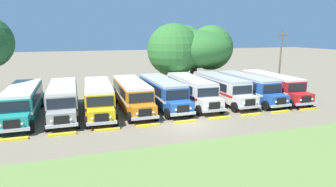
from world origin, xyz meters
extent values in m
plane|color=#84755B|center=(0.00, 0.00, 0.00)|extent=(220.00, 220.00, 0.00)
cube|color=olive|center=(0.00, -7.91, 0.00)|extent=(80.00, 8.26, 0.01)
cube|color=teal|center=(-13.56, 7.08, 1.55)|extent=(2.54, 9.21, 2.10)
cube|color=white|center=(-13.56, 7.08, 1.38)|extent=(2.57, 9.23, 0.24)
cube|color=black|center=(-12.29, 7.38, 2.05)|extent=(0.07, 8.00, 0.80)
cube|color=black|center=(-14.83, 7.37, 2.05)|extent=(0.07, 8.00, 0.80)
cube|color=silver|center=(-13.56, 7.08, 2.71)|extent=(2.46, 9.11, 0.22)
cube|color=teal|center=(-13.54, 1.78, 1.02)|extent=(2.21, 1.41, 1.05)
cube|color=black|center=(-13.53, 1.04, 1.05)|extent=(1.10, 0.10, 0.70)
cube|color=#B7B7BC|center=(-13.53, 1.00, 0.62)|extent=(2.40, 0.21, 0.24)
cube|color=black|center=(-13.54, 2.45, 2.05)|extent=(2.20, 0.07, 0.84)
cube|color=white|center=(-13.58, 11.70, 1.45)|extent=(0.90, 0.06, 1.30)
sphere|color=#EAE5C6|center=(-12.83, 0.99, 1.05)|extent=(0.20, 0.20, 0.20)
sphere|color=#EAE5C6|center=(-14.23, 0.99, 1.05)|extent=(0.20, 0.20, 0.20)
cylinder|color=black|center=(-12.34, 1.88, 0.50)|extent=(0.28, 1.00, 1.00)
cylinder|color=black|center=(-12.37, 10.08, 0.50)|extent=(0.28, 1.00, 1.00)
cylinder|color=black|center=(-14.77, 10.07, 0.50)|extent=(0.28, 1.00, 1.00)
cube|color=#9E9993|center=(-10.09, 7.05, 1.55)|extent=(2.51, 9.20, 2.10)
cube|color=#282828|center=(-10.09, 7.05, 1.38)|extent=(2.54, 9.22, 0.24)
cube|color=black|center=(-8.82, 7.35, 2.05)|extent=(0.04, 8.00, 0.80)
cube|color=black|center=(-11.36, 7.35, 2.05)|extent=(0.04, 8.00, 0.80)
cube|color=beige|center=(-10.09, 7.05, 2.71)|extent=(2.43, 9.10, 0.22)
cube|color=#9E9993|center=(-10.09, 1.75, 1.02)|extent=(2.20, 1.40, 1.05)
cube|color=black|center=(-10.10, 1.01, 1.05)|extent=(1.10, 0.10, 0.70)
cube|color=#B7B7BC|center=(-10.10, 0.97, 0.62)|extent=(2.40, 0.20, 0.24)
cube|color=black|center=(-10.09, 2.42, 2.05)|extent=(2.20, 0.06, 0.84)
cube|color=#282828|center=(-10.09, 11.67, 1.45)|extent=(0.90, 0.06, 1.30)
sphere|color=#EAE5C6|center=(-9.40, 0.96, 1.05)|extent=(0.20, 0.20, 0.20)
sphere|color=#EAE5C6|center=(-10.80, 0.96, 1.05)|extent=(0.20, 0.20, 0.20)
cylinder|color=black|center=(-8.89, 1.85, 0.50)|extent=(0.28, 1.00, 1.00)
cylinder|color=black|center=(-11.29, 1.85, 0.50)|extent=(0.28, 1.00, 1.00)
cylinder|color=black|center=(-8.89, 10.05, 0.50)|extent=(0.28, 1.00, 1.00)
cylinder|color=black|center=(-11.29, 10.05, 0.50)|extent=(0.28, 1.00, 1.00)
cube|color=yellow|center=(-6.82, 6.72, 1.55)|extent=(2.93, 9.31, 2.10)
cube|color=black|center=(-6.82, 6.72, 1.38)|extent=(2.96, 9.33, 0.24)
cube|color=black|center=(-5.54, 6.96, 2.05)|extent=(0.42, 7.99, 0.80)
cube|color=black|center=(-8.07, 7.08, 2.05)|extent=(0.42, 7.99, 0.80)
cube|color=silver|center=(-6.82, 6.72, 2.71)|extent=(2.84, 9.20, 0.22)
cube|color=yellow|center=(-7.07, 1.43, 1.02)|extent=(2.26, 1.50, 1.05)
cube|color=black|center=(-7.10, 0.69, 1.05)|extent=(1.10, 0.15, 0.70)
cube|color=#B7B7BC|center=(-7.11, 0.65, 0.62)|extent=(2.41, 0.31, 0.24)
cube|color=black|center=(-7.04, 2.10, 2.05)|extent=(2.20, 0.16, 0.84)
cube|color=black|center=(-6.60, 11.34, 1.45)|extent=(0.90, 0.10, 1.30)
sphere|color=#EAE5C6|center=(-6.41, 0.61, 1.05)|extent=(0.20, 0.20, 0.20)
sphere|color=#EAE5C6|center=(-7.81, 0.67, 1.05)|extent=(0.20, 0.20, 0.20)
cylinder|color=black|center=(-5.87, 1.47, 0.50)|extent=(0.33, 1.01, 1.00)
cylinder|color=black|center=(-8.26, 1.58, 0.50)|extent=(0.33, 1.01, 1.00)
cylinder|color=black|center=(-5.48, 9.66, 0.50)|extent=(0.33, 1.01, 1.00)
cylinder|color=black|center=(-7.88, 9.78, 0.50)|extent=(0.33, 1.01, 1.00)
cube|color=orange|center=(-3.44, 7.02, 1.55)|extent=(2.56, 9.22, 2.10)
cube|color=white|center=(-3.44, 7.02, 1.38)|extent=(2.59, 9.24, 0.24)
cube|color=black|center=(-2.17, 7.31, 2.05)|extent=(0.09, 8.00, 0.80)
cube|color=black|center=(-4.71, 7.33, 2.05)|extent=(0.09, 8.00, 0.80)
cube|color=silver|center=(-3.44, 7.02, 2.71)|extent=(2.48, 9.12, 0.22)
cube|color=orange|center=(-3.47, 1.72, 1.02)|extent=(2.21, 1.41, 1.05)
cube|color=black|center=(-3.48, 0.98, 1.05)|extent=(1.10, 0.11, 0.70)
cube|color=#B7B7BC|center=(-3.48, 0.94, 0.62)|extent=(2.40, 0.22, 0.24)
cube|color=black|center=(-3.47, 2.39, 2.05)|extent=(2.20, 0.07, 0.84)
cube|color=white|center=(-3.41, 11.64, 1.45)|extent=(0.90, 0.07, 1.30)
sphere|color=#EAE5C6|center=(-2.78, 0.93, 1.05)|extent=(0.20, 0.20, 0.20)
sphere|color=#EAE5C6|center=(-4.18, 0.94, 1.05)|extent=(0.20, 0.20, 0.20)
cylinder|color=black|center=(-2.27, 1.81, 0.50)|extent=(0.29, 1.00, 1.00)
cylinder|color=black|center=(-4.67, 1.83, 0.50)|extent=(0.29, 1.00, 1.00)
cylinder|color=black|center=(-2.22, 10.01, 0.50)|extent=(0.29, 1.00, 1.00)
cylinder|color=black|center=(-4.62, 10.03, 0.50)|extent=(0.29, 1.00, 1.00)
cube|color=#23519E|center=(-0.15, 7.17, 1.55)|extent=(2.74, 9.26, 2.10)
cube|color=silver|center=(-0.15, 7.17, 1.38)|extent=(2.77, 9.28, 0.24)
cube|color=black|center=(1.11, 7.50, 2.05)|extent=(0.25, 8.00, 0.80)
cube|color=black|center=(-1.43, 7.43, 2.05)|extent=(0.25, 8.00, 0.80)
cube|color=#B2B2B7|center=(-0.15, 7.17, 2.71)|extent=(2.65, 9.16, 0.22)
cube|color=#23519E|center=(-0.02, 1.87, 1.02)|extent=(2.24, 1.46, 1.05)
cube|color=black|center=(0.00, 1.13, 1.05)|extent=(1.10, 0.13, 0.70)
cube|color=#B7B7BC|center=(0.00, 1.09, 0.62)|extent=(2.40, 0.26, 0.24)
cube|color=black|center=(-0.03, 2.54, 2.05)|extent=(2.20, 0.12, 0.84)
cube|color=silver|center=(-0.27, 11.79, 1.45)|extent=(0.90, 0.08, 1.30)
sphere|color=#EAE5C6|center=(0.70, 1.10, 1.05)|extent=(0.20, 0.20, 0.20)
sphere|color=#EAE5C6|center=(-0.70, 1.06, 1.05)|extent=(0.20, 0.20, 0.20)
cylinder|color=black|center=(1.18, 2.00, 0.50)|extent=(0.31, 1.01, 1.00)
cylinder|color=black|center=(-1.22, 1.94, 0.50)|extent=(0.31, 1.01, 1.00)
cylinder|color=black|center=(0.97, 10.20, 0.50)|extent=(0.31, 1.01, 1.00)
cylinder|color=black|center=(-1.43, 10.14, 0.50)|extent=(0.31, 1.01, 1.00)
cube|color=silver|center=(3.24, 7.30, 1.55)|extent=(2.64, 9.24, 2.10)
cube|color=maroon|center=(3.24, 7.30, 1.38)|extent=(2.67, 9.26, 0.24)
cube|color=black|center=(4.52, 7.58, 2.05)|extent=(0.16, 8.00, 0.80)
cube|color=black|center=(1.98, 7.62, 2.05)|extent=(0.16, 8.00, 0.80)
cube|color=beige|center=(3.24, 7.30, 2.71)|extent=(2.56, 9.14, 0.22)
cube|color=silver|center=(3.16, 2.00, 1.02)|extent=(2.22, 1.43, 1.05)
cube|color=black|center=(3.15, 1.26, 1.05)|extent=(1.10, 0.12, 0.70)
cube|color=#B7B7BC|center=(3.15, 1.22, 0.62)|extent=(2.40, 0.24, 0.24)
cube|color=black|center=(3.17, 2.67, 2.05)|extent=(2.20, 0.09, 0.84)
cube|color=maroon|center=(3.32, 11.92, 1.45)|extent=(0.90, 0.07, 1.30)
sphere|color=#EAE5C6|center=(3.85, 1.20, 1.05)|extent=(0.20, 0.20, 0.20)
sphere|color=#EAE5C6|center=(2.45, 1.22, 1.05)|extent=(0.20, 0.20, 0.20)
cylinder|color=black|center=(4.36, 2.08, 0.50)|extent=(0.30, 1.00, 1.00)
cylinder|color=black|center=(1.96, 2.12, 0.50)|extent=(0.30, 1.00, 1.00)
cylinder|color=black|center=(4.49, 10.28, 0.50)|extent=(0.30, 1.00, 1.00)
cylinder|color=black|center=(2.09, 10.32, 0.50)|extent=(0.30, 1.00, 1.00)
cube|color=silver|center=(6.91, 7.31, 1.55)|extent=(2.62, 9.23, 2.10)
cube|color=red|center=(6.91, 7.31, 1.38)|extent=(2.65, 9.25, 0.24)
cube|color=black|center=(8.17, 7.62, 2.05)|extent=(0.14, 8.00, 0.80)
cube|color=black|center=(5.63, 7.59, 2.05)|extent=(0.14, 8.00, 0.80)
cube|color=#B2B2B7|center=(6.91, 7.31, 2.71)|extent=(2.54, 9.13, 0.22)
cube|color=silver|center=(6.98, 2.01, 1.02)|extent=(2.22, 1.43, 1.05)
cube|color=black|center=(6.98, 1.27, 1.05)|extent=(1.10, 0.11, 0.70)
cube|color=#B7B7BC|center=(6.99, 1.23, 0.62)|extent=(2.40, 0.23, 0.24)
cube|color=black|center=(6.97, 2.68, 2.05)|extent=(2.20, 0.09, 0.84)
cube|color=red|center=(6.85, 11.93, 1.45)|extent=(0.90, 0.07, 1.30)
sphere|color=#EAE5C6|center=(7.69, 1.23, 1.05)|extent=(0.20, 0.20, 0.20)
sphere|color=#EAE5C6|center=(6.29, 1.21, 1.05)|extent=(0.20, 0.20, 0.20)
cylinder|color=black|center=(8.17, 2.12, 0.50)|extent=(0.29, 1.00, 1.00)
cylinder|color=black|center=(5.77, 2.09, 0.50)|extent=(0.29, 1.00, 1.00)
cylinder|color=black|center=(8.07, 10.32, 0.50)|extent=(0.29, 1.00, 1.00)
cylinder|color=black|center=(5.67, 10.29, 0.50)|extent=(0.29, 1.00, 1.00)
cube|color=#23519E|center=(10.07, 6.82, 1.55)|extent=(2.73, 9.26, 2.10)
cube|color=silver|center=(10.07, 6.82, 1.38)|extent=(2.76, 9.28, 0.24)
cube|color=black|center=(11.34, 7.15, 2.05)|extent=(0.24, 8.00, 0.80)
cube|color=black|center=(8.80, 7.09, 2.05)|extent=(0.24, 8.00, 0.80)
cube|color=#B2B2B7|center=(10.07, 6.82, 2.71)|extent=(2.65, 9.16, 0.22)
cube|color=#23519E|center=(10.21, 1.52, 1.02)|extent=(2.23, 1.45, 1.05)
cube|color=black|center=(10.23, 0.78, 1.05)|extent=(1.10, 0.13, 0.70)
cube|color=#B7B7BC|center=(10.23, 0.74, 0.62)|extent=(2.40, 0.26, 0.24)
cube|color=black|center=(10.19, 2.19, 2.05)|extent=(2.20, 0.12, 0.84)
cube|color=silver|center=(9.96, 11.44, 1.45)|extent=(0.90, 0.08, 1.30)
sphere|color=#EAE5C6|center=(10.93, 0.75, 1.05)|extent=(0.20, 0.20, 0.20)
sphere|color=#EAE5C6|center=(9.53, 0.71, 1.05)|extent=(0.20, 0.20, 0.20)
cylinder|color=black|center=(11.40, 1.65, 0.50)|extent=(0.31, 1.01, 1.00)
cylinder|color=black|center=(9.01, 1.59, 0.50)|extent=(0.31, 1.01, 1.00)
cylinder|color=black|center=(11.20, 9.85, 0.50)|extent=(0.31, 1.01, 1.00)
cylinder|color=black|center=(8.80, 9.79, 0.50)|extent=(0.31, 1.01, 1.00)
cube|color=red|center=(13.37, 6.64, 1.55)|extent=(2.86, 9.29, 2.10)
cube|color=white|center=(13.37, 6.64, 1.38)|extent=(2.89, 9.31, 0.24)
cube|color=black|center=(14.65, 6.89, 2.05)|extent=(0.36, 8.00, 0.80)
cube|color=black|center=(12.11, 6.99, 2.05)|extent=(0.36, 8.00, 0.80)
cube|color=silver|center=(13.37, 6.64, 2.71)|extent=(2.78, 9.19, 0.22)
cube|color=red|center=(13.16, 1.35, 1.02)|extent=(2.25, 1.49, 1.05)
cube|color=black|center=(13.13, 0.61, 1.05)|extent=(1.10, 0.14, 0.70)
cube|color=#B7B7BC|center=(13.13, 0.57, 0.62)|extent=(2.41, 0.30, 0.24)
cube|color=black|center=(13.18, 2.02, 2.05)|extent=(2.20, 0.15, 0.84)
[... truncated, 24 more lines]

